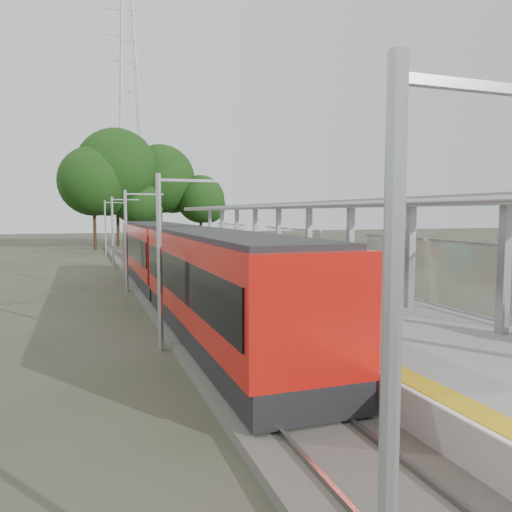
{
  "coord_description": "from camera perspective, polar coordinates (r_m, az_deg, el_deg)",
  "views": [
    {
      "loc": [
        -8.5,
        -8.17,
        4.23
      ],
      "look_at": [
        -1.23,
        12.61,
        2.3
      ],
      "focal_mm": 35.0,
      "sensor_mm": 36.0,
      "label": 1
    }
  ],
  "objects": [
    {
      "name": "tree_cluster",
      "position": [
        61.53,
        -13.8,
        8.48
      ],
      "size": [
        19.64,
        11.46,
        13.99
      ],
      "color": "#382316",
      "rests_on": "ground"
    },
    {
      "name": "bench_mid",
      "position": [
        32.05,
        0.39,
        0.28
      ],
      "size": [
        1.04,
        1.71,
        1.12
      ],
      "rotation": [
        0.0,
        0.0,
        0.35
      ],
      "color": "#0D1545",
      "rests_on": "platform"
    },
    {
      "name": "end_fence",
      "position": [
        53.86,
        -10.18,
        2.12
      ],
      "size": [
        6.0,
        0.1,
        1.2
      ],
      "primitive_type": "cube",
      "color": "#9EA0A5",
      "rests_on": "platform"
    },
    {
      "name": "trackbed",
      "position": [
        28.75,
        -11.09,
        -3.31
      ],
      "size": [
        3.0,
        70.0,
        0.24
      ],
      "primitive_type": "cube",
      "color": "#59544C",
      "rests_on": "ground"
    },
    {
      "name": "train",
      "position": [
        22.27,
        -8.83,
        -0.66
      ],
      "size": [
        2.74,
        27.6,
        3.62
      ],
      "color": "black",
      "rests_on": "ground"
    },
    {
      "name": "canopy",
      "position": [
        26.37,
        3.28,
        4.93
      ],
      "size": [
        3.27,
        38.0,
        3.66
      ],
      "color": "#9EA0A5",
      "rests_on": "platform"
    },
    {
      "name": "litter_bin",
      "position": [
        19.67,
        11.73,
        -3.25
      ],
      "size": [
        0.46,
        0.46,
        0.88
      ],
      "primitive_type": "cylinder",
      "rotation": [
        0.0,
        0.0,
        0.08
      ],
      "color": "#9EA0A5",
      "rests_on": "platform"
    },
    {
      "name": "platform",
      "position": [
        29.66,
        -2.46,
        -2.22
      ],
      "size": [
        6.0,
        50.0,
        1.0
      ],
      "primitive_type": "cube",
      "color": "gray",
      "rests_on": "ground"
    },
    {
      "name": "tactile_strip",
      "position": [
        28.97,
        -7.3,
        -1.41
      ],
      "size": [
        0.6,
        50.0,
        0.02
      ],
      "primitive_type": "cube",
      "color": "gold",
      "rests_on": "platform"
    },
    {
      "name": "info_pillar_near",
      "position": [
        18.32,
        15.7,
        -2.73
      ],
      "size": [
        0.43,
        0.43,
        1.89
      ],
      "rotation": [
        0.0,
        0.0,
        -0.15
      ],
      "color": "beige",
      "rests_on": "platform"
    },
    {
      "name": "bench_far",
      "position": [
        42.33,
        -4.01,
        1.33
      ],
      "size": [
        0.52,
        1.49,
        1.01
      ],
      "rotation": [
        0.0,
        0.0,
        0.05
      ],
      "color": "#0D1545",
      "rests_on": "platform"
    },
    {
      "name": "info_pillar_far",
      "position": [
        24.76,
        1.94,
        -0.74
      ],
      "size": [
        0.39,
        0.39,
        1.73
      ],
      "rotation": [
        0.0,
        0.0,
        0.28
      ],
      "color": "beige",
      "rests_on": "platform"
    },
    {
      "name": "catenary_masts",
      "position": [
        27.3,
        -14.46,
        2.08
      ],
      "size": [
        2.08,
        48.16,
        5.4
      ],
      "color": "#9EA0A5",
      "rests_on": "ground"
    },
    {
      "name": "ground",
      "position": [
        12.53,
        26.15,
        -15.24
      ],
      "size": [
        200.0,
        200.0,
        0.0
      ],
      "primitive_type": "plane",
      "color": "#474438",
      "rests_on": "ground"
    },
    {
      "name": "pylon",
      "position": [
        82.85,
        -14.27,
        15.12
      ],
      "size": [
        8.0,
        4.0,
        38.0
      ],
      "primitive_type": null,
      "color": "#9EA0A5",
      "rests_on": "ground"
    }
  ]
}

